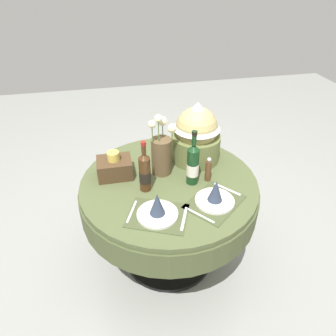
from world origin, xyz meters
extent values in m
plane|color=gray|center=(0.00, 0.00, 0.00)|extent=(8.00, 8.00, 0.00)
cylinder|color=#4C5633|center=(0.00, 0.00, 0.73)|extent=(1.18, 1.18, 0.04)
cylinder|color=#464F2E|center=(0.00, 0.00, 0.62)|extent=(1.21, 1.21, 0.19)
cylinder|color=black|center=(0.00, 0.00, 0.37)|extent=(0.12, 0.12, 0.68)
cylinder|color=black|center=(0.00, 0.00, 0.01)|extent=(0.70, 0.70, 0.03)
cube|color=#41492B|center=(-0.13, -0.32, 0.75)|extent=(0.41, 0.37, 0.00)
cylinder|color=silver|center=(-0.13, -0.32, 0.76)|extent=(0.24, 0.24, 0.02)
cone|color=#2D384C|center=(-0.13, -0.32, 0.84)|extent=(0.09, 0.09, 0.14)
cube|color=silver|center=(-0.28, -0.26, 0.76)|extent=(0.08, 0.18, 0.00)
cube|color=silver|center=(0.01, -0.38, 0.76)|extent=(0.09, 0.18, 0.00)
cube|color=#41492B|center=(0.23, -0.28, 0.75)|extent=(0.43, 0.42, 0.00)
cylinder|color=silver|center=(0.23, -0.28, 0.76)|extent=(0.24, 0.24, 0.02)
cone|color=#2D384C|center=(0.23, -0.28, 0.84)|extent=(0.09, 0.09, 0.14)
cube|color=silver|center=(0.11, -0.37, 0.76)|extent=(0.13, 0.15, 0.00)
cube|color=silver|center=(0.35, -0.18, 0.76)|extent=(0.13, 0.16, 0.00)
cylinder|color=brown|center=(-0.03, 0.11, 0.88)|extent=(0.14, 0.14, 0.26)
sphere|color=beige|center=(-0.09, 0.08, 1.14)|extent=(0.05, 0.05, 0.05)
cylinder|color=#4C7038|center=(-0.09, 0.08, 1.07)|extent=(0.01, 0.01, 0.11)
sphere|color=beige|center=(-0.01, 0.14, 1.12)|extent=(0.06, 0.06, 0.06)
cylinder|color=#4C7038|center=(-0.01, 0.14, 1.06)|extent=(0.01, 0.01, 0.09)
sphere|color=beige|center=(-0.05, 0.09, 1.17)|extent=(0.05, 0.05, 0.05)
cylinder|color=#4C7038|center=(-0.05, 0.09, 1.08)|extent=(0.01, 0.01, 0.14)
sphere|color=beige|center=(0.04, 0.11, 1.08)|extent=(0.06, 0.06, 0.06)
cylinder|color=#4C7038|center=(0.04, 0.11, 1.03)|extent=(0.01, 0.01, 0.05)
cylinder|color=#143819|center=(0.15, -0.05, 0.88)|extent=(0.08, 0.08, 0.25)
cylinder|color=silver|center=(0.15, -0.05, 0.86)|extent=(0.08, 0.08, 0.09)
cone|color=#143819|center=(0.15, -0.05, 1.02)|extent=(0.08, 0.08, 0.04)
cylinder|color=#143819|center=(0.15, -0.05, 1.08)|extent=(0.03, 0.03, 0.09)
cylinder|color=black|center=(0.15, -0.05, 1.12)|extent=(0.03, 0.03, 0.02)
cylinder|color=#422814|center=(-0.17, -0.06, 0.87)|extent=(0.07, 0.07, 0.24)
cylinder|color=black|center=(-0.17, -0.06, 0.85)|extent=(0.07, 0.07, 0.08)
cone|color=#422814|center=(-0.17, -0.06, 1.00)|extent=(0.07, 0.07, 0.03)
cylinder|color=#422814|center=(-0.17, -0.06, 1.06)|extent=(0.03, 0.03, 0.08)
cylinder|color=maroon|center=(-0.17, -0.06, 1.09)|extent=(0.03, 0.03, 0.02)
cylinder|color=brown|center=(0.25, -0.05, 0.82)|extent=(0.04, 0.04, 0.15)
sphere|color=#B7B7BC|center=(0.25, -0.05, 0.91)|extent=(0.03, 0.03, 0.03)
cylinder|color=olive|center=(0.24, 0.22, 0.85)|extent=(0.35, 0.35, 0.19)
sphere|color=tan|center=(0.24, 0.22, 1.00)|extent=(0.30, 0.30, 0.30)
cone|color=silver|center=(0.24, 0.22, 1.10)|extent=(0.33, 0.33, 0.19)
cube|color=#47331E|center=(-0.35, 0.13, 0.81)|extent=(0.23, 0.18, 0.13)
cylinder|color=gold|center=(-0.35, 0.13, 0.91)|extent=(0.08, 0.08, 0.06)
camera|label=1|loc=(-0.34, -1.59, 1.97)|focal=32.38mm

